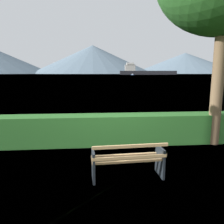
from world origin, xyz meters
TOP-DOWN VIEW (x-y plane):
  - ground_plane at (0.00, 0.00)m, footprint 1400.00×1400.00m
  - water_surface at (0.00, 306.06)m, footprint 620.00×620.00m
  - park_bench at (0.00, -0.06)m, footprint 1.64×0.66m
  - hedge_row at (0.00, 2.42)m, footprint 8.26×0.77m
  - cargo_ship_large at (63.90, 274.67)m, footprint 71.94×16.27m
  - fishing_boat_near at (41.27, 227.84)m, footprint 4.92×8.30m
  - distant_hills at (-98.42, 589.62)m, footprint 893.39×384.38m

SIDE VIEW (x-z plane):
  - ground_plane at x=0.00m, z-range 0.00..0.00m
  - water_surface at x=0.00m, z-range 0.00..0.00m
  - park_bench at x=0.00m, z-range -0.01..0.86m
  - fishing_boat_near at x=41.27m, z-range -0.20..1.12m
  - hedge_row at x=0.00m, z-range 0.00..0.97m
  - cargo_ship_large at x=63.90m, z-range -3.27..11.56m
  - distant_hills at x=-98.42m, z-range -4.31..79.97m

